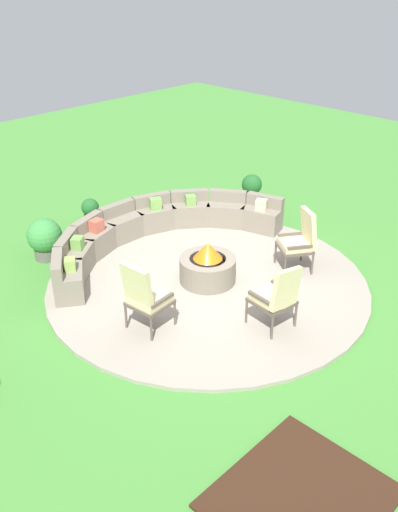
% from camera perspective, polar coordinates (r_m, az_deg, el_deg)
% --- Properties ---
extents(ground_plane, '(24.00, 24.00, 0.00)m').
position_cam_1_polar(ground_plane, '(9.24, 0.89, -2.86)').
color(ground_plane, '#478C38').
extents(patio_circle, '(5.31, 5.31, 0.06)m').
position_cam_1_polar(patio_circle, '(9.23, 0.89, -2.71)').
color(patio_circle, '#9E9384').
rests_on(patio_circle, ground_plane).
extents(mulch_bed_left, '(1.69, 1.49, 0.04)m').
position_cam_1_polar(mulch_bed_left, '(6.14, 10.45, -23.42)').
color(mulch_bed_left, '#382114').
rests_on(mulch_bed_left, ground_plane).
extents(fire_pit, '(0.93, 0.93, 0.70)m').
position_cam_1_polar(fire_pit, '(9.08, 0.91, -1.08)').
color(fire_pit, gray).
rests_on(fire_pit, patio_circle).
extents(curved_stone_bench, '(4.72, 2.30, 0.68)m').
position_cam_1_polar(curved_stone_bench, '(10.31, -4.76, 2.72)').
color(curved_stone_bench, gray).
rests_on(curved_stone_bench, patio_circle).
extents(lounge_chair_front_left, '(0.63, 0.59, 1.12)m').
position_cam_1_polar(lounge_chair_front_left, '(7.79, -5.62, -4.07)').
color(lounge_chair_front_left, brown).
rests_on(lounge_chair_front_left, patio_circle).
extents(lounge_chair_front_right, '(0.60, 0.62, 1.05)m').
position_cam_1_polar(lounge_chair_front_right, '(7.89, 8.06, -4.06)').
color(lounge_chair_front_right, brown).
rests_on(lounge_chair_front_right, patio_circle).
extents(lounge_chair_back_left, '(0.74, 0.76, 1.09)m').
position_cam_1_polar(lounge_chair_back_left, '(9.47, 10.43, 1.74)').
color(lounge_chair_back_left, brown).
rests_on(lounge_chair_back_left, patio_circle).
extents(potted_plant_1, '(0.35, 0.35, 0.64)m').
position_cam_1_polar(potted_plant_1, '(11.19, -11.15, 4.42)').
color(potted_plant_1, brown).
rests_on(potted_plant_1, ground_plane).
extents(potted_plant_2, '(0.45, 0.45, 0.66)m').
position_cam_1_polar(potted_plant_2, '(12.22, 5.47, 7.08)').
color(potted_plant_2, '#A89E8E').
rests_on(potted_plant_2, ground_plane).
extents(potted_plant_3, '(0.63, 0.63, 0.77)m').
position_cam_1_polar(potted_plant_3, '(10.22, -15.66, 1.80)').
color(potted_plant_3, '#605B56').
rests_on(potted_plant_3, ground_plane).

